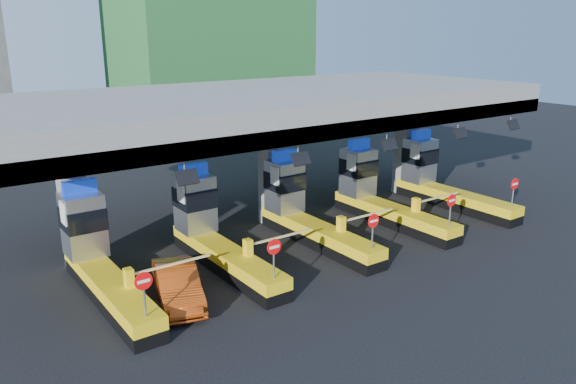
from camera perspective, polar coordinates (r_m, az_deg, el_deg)
ground at (r=27.68m, az=1.81°, el=-4.79°), size 120.00×120.00×0.00m
toll_canopy at (r=28.43m, az=-1.62°, el=8.56°), size 28.00×12.09×7.00m
toll_lane_far_left at (r=23.18m, az=-18.80°, el=-6.25°), size 4.43×8.00×4.16m
toll_lane_left at (r=24.89m, az=-7.77°, el=-3.95°), size 4.43×8.00×4.16m
toll_lane_center at (r=27.42m, az=1.49°, el=-1.89°), size 4.43×8.00×4.16m
toll_lane_right at (r=30.56m, az=9.00°, el=-0.17°), size 4.43×8.00×4.16m
toll_lane_far_right at (r=34.15m, az=15.03°, el=1.20°), size 4.43×8.00×4.16m
red_car at (r=21.69m, az=-11.15°, el=-9.24°), size 2.63×4.51×1.41m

